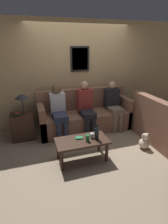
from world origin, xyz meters
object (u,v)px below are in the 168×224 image
at_px(person_left, 59,109).
at_px(person_middle, 86,106).
at_px(teddy_bear, 144,142).
at_px(couch_main, 85,116).
at_px(person_right, 113,104).
at_px(wine_bottle, 97,133).
at_px(coffee_table, 82,143).
at_px(couch_side, 164,127).
at_px(drinking_glass, 92,136).

relative_size(person_left, person_middle, 0.98).
distance_m(person_middle, teddy_bear, 1.52).
height_order(person_left, teddy_bear, person_left).
distance_m(couch_main, person_left, 0.77).
bearing_deg(teddy_bear, person_middle, 130.41).
height_order(person_right, teddy_bear, person_right).
bearing_deg(wine_bottle, coffee_table, 167.84).
xyz_separation_m(couch_side, person_right, (-0.75, 1.00, 0.30)).
xyz_separation_m(couch_side, wine_bottle, (-1.64, -0.14, 0.19)).
distance_m(couch_main, person_middle, 0.38).
bearing_deg(couch_main, drinking_glass, -102.09).
distance_m(couch_side, person_right, 1.28).
bearing_deg(teddy_bear, wine_bottle, -178.99).
relative_size(couch_side, coffee_table, 1.55).
relative_size(drinking_glass, person_right, 0.08).
bearing_deg(person_middle, person_right, 2.60).
bearing_deg(drinking_glass, person_middle, 77.43).
height_order(couch_main, coffee_table, couch_main).
bearing_deg(person_right, couch_side, -53.15).
relative_size(person_middle, person_right, 1.05).
height_order(coffee_table, person_right, person_right).
bearing_deg(person_left, teddy_bear, -35.78).
distance_m(wine_bottle, person_left, 1.25).
relative_size(wine_bottle, drinking_glass, 3.31).
xyz_separation_m(person_left, teddy_bear, (1.57, -1.13, -0.52)).
xyz_separation_m(wine_bottle, person_middle, (0.16, 1.10, 0.14)).
height_order(wine_bottle, person_right, person_right).
xyz_separation_m(coffee_table, person_left, (-0.22, 1.09, 0.32)).
xyz_separation_m(coffee_table, wine_bottle, (0.26, -0.06, 0.19)).
xyz_separation_m(couch_side, teddy_bear, (-0.56, -0.12, -0.20)).
distance_m(drinking_glass, person_right, 1.45).
bearing_deg(person_left, drinking_glass, -68.94).
height_order(coffee_table, person_left, person_left).
distance_m(drinking_glass, person_middle, 1.08).
xyz_separation_m(wine_bottle, teddy_bear, (1.09, 0.02, -0.39)).
distance_m(wine_bottle, person_middle, 1.13).
xyz_separation_m(person_right, teddy_bear, (0.19, -1.12, -0.50)).
relative_size(coffee_table, teddy_bear, 2.78).
relative_size(wine_bottle, teddy_bear, 0.90).
relative_size(couch_main, wine_bottle, 7.38).
relative_size(couch_main, drinking_glass, 24.42).
distance_m(couch_main, drinking_glass, 1.26).
distance_m(wine_bottle, person_right, 1.45).
height_order(wine_bottle, person_left, person_left).
distance_m(coffee_table, person_right, 1.61).
relative_size(couch_side, person_right, 1.26).
xyz_separation_m(drinking_glass, teddy_bear, (1.15, -0.05, -0.32)).
xyz_separation_m(coffee_table, teddy_bear, (1.35, -0.04, -0.20)).
bearing_deg(coffee_table, couch_main, 69.83).
relative_size(couch_side, teddy_bear, 4.31).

